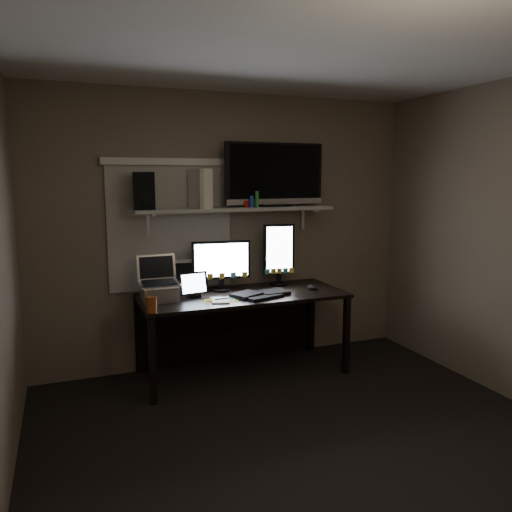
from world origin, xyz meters
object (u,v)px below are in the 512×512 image
tablet (193,285)px  speaker (144,191)px  tv (274,175)px  game_console (200,189)px  keyboard (260,294)px  laptop (159,279)px  monitor_landscape (221,265)px  mouse (312,287)px  monitor_portrait (279,254)px  cup (151,305)px  desk (238,310)px

tablet → speaker: (-0.36, 0.16, 0.79)m
tv → game_console: bearing=178.5°
keyboard → laptop: 0.88m
monitor_landscape → keyboard: monitor_landscape is taller
keyboard → mouse: (0.53, 0.04, 0.00)m
game_console → monitor_portrait: bearing=-14.1°
monitor_portrait → cup: bearing=-151.0°
monitor_landscape → tablet: 0.36m
monitor_portrait → speaker: bearing=-172.2°
mouse → game_console: size_ratio=0.33×
desk → monitor_portrait: bearing=11.8°
monitor_portrait → mouse: monitor_portrait is taller
laptop → cup: bearing=-110.9°
cup → mouse: bearing=9.5°
desk → cup: bearing=-152.7°
cup → game_console: size_ratio=0.36×
tablet → speaker: 0.89m
cup → tv: tv is taller
game_console → speaker: (-0.48, -0.02, -0.01)m
monitor_portrait → tv: tv is taller
desk → monitor_landscape: monitor_landscape is taller
laptop → cup: 0.38m
monitor_portrait → laptop: monitor_portrait is taller
laptop → speaker: 0.75m
desk → laptop: (-0.73, -0.10, 0.36)m
cup → tablet: bearing=39.7°
monitor_landscape → mouse: size_ratio=4.74×
tv → mouse: bearing=-49.4°
tablet → game_console: 0.84m
mouse → tv: tv is taller
game_console → mouse: bearing=-30.4°
tv → laptop: bearing=-172.4°
tv → speaker: tv is taller
keyboard → laptop: size_ratio=1.38×
desk → tv: bearing=13.3°
keyboard → cup: bearing=175.3°
keyboard → monitor_portrait: bearing=28.5°
laptop → tv: size_ratio=0.38×
tablet → laptop: bearing=173.1°
desk → laptop: 0.82m
desk → monitor_portrait: monitor_portrait is taller
laptop → tablet: bearing=0.9°
mouse → tablet: (-1.09, 0.09, 0.09)m
desk → speaker: bearing=175.2°
game_console → keyboard: bearing=-50.1°
game_console → monitor_landscape: bearing=-19.6°
monitor_portrait → tv: (-0.05, 0.00, 0.74)m
monitor_landscape → monitor_portrait: monitor_portrait is taller
monitor_landscape → laptop: size_ratio=1.45×
desk → monitor_landscape: (-0.14, 0.07, 0.41)m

